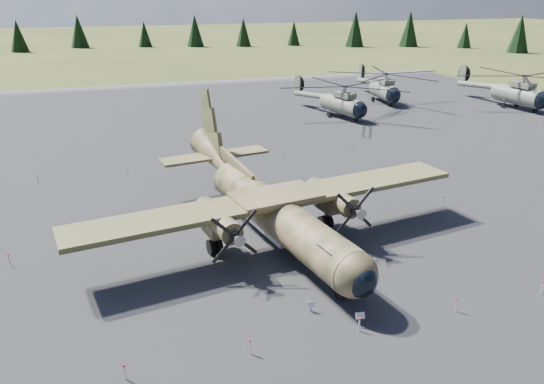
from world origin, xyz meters
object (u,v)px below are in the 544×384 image
object	(u,v)px
helicopter_near	(343,95)
helicopter_far	(520,85)
helicopter_mid	(385,81)
transport_plane	(269,203)

from	to	relation	value
helicopter_near	helicopter_far	xyz separation A→B (m)	(27.81, -2.63, 0.38)
helicopter_far	helicopter_mid	bearing A→B (deg)	140.99
helicopter_mid	helicopter_far	world-z (taller)	helicopter_far
helicopter_mid	helicopter_far	size ratio (longest dim) A/B	0.92
helicopter_near	helicopter_mid	size ratio (longest dim) A/B	1.01
helicopter_near	helicopter_mid	distance (m)	13.48
transport_plane	helicopter_mid	bearing A→B (deg)	43.05
helicopter_far	helicopter_near	bearing A→B (deg)	167.45
transport_plane	helicopter_near	bearing A→B (deg)	48.52
transport_plane	helicopter_near	distance (m)	39.85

